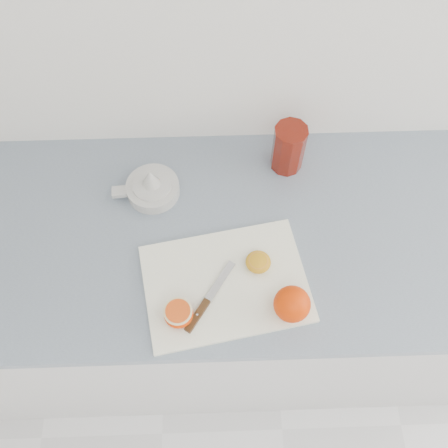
% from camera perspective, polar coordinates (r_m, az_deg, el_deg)
% --- Properties ---
extents(counter, '(2.32, 0.64, 0.89)m').
position_cam_1_polar(counter, '(1.65, 0.60, -8.03)').
color(counter, silver).
rests_on(counter, ground).
extents(cutting_board, '(0.42, 0.33, 0.01)m').
position_cam_1_polar(cutting_board, '(1.18, 0.19, -6.80)').
color(cutting_board, white).
rests_on(cutting_board, counter).
extents(whole_orange, '(0.08, 0.08, 0.08)m').
position_cam_1_polar(whole_orange, '(1.12, 7.78, -9.06)').
color(whole_orange, '#F83B04').
rests_on(whole_orange, cutting_board).
extents(half_orange, '(0.07, 0.07, 0.04)m').
position_cam_1_polar(half_orange, '(1.13, -5.22, -10.18)').
color(half_orange, '#F83B04').
rests_on(half_orange, cutting_board).
extents(squeezed_shell, '(0.06, 0.06, 0.03)m').
position_cam_1_polar(squeezed_shell, '(1.18, 3.93, -4.35)').
color(squeezed_shell, orange).
rests_on(squeezed_shell, cutting_board).
extents(paring_knife, '(0.12, 0.17, 0.01)m').
position_cam_1_polar(paring_knife, '(1.14, -2.58, -9.70)').
color(paring_knife, '#402211').
rests_on(paring_knife, cutting_board).
extents(citrus_juicer, '(0.17, 0.14, 0.09)m').
position_cam_1_polar(citrus_juicer, '(1.30, -8.24, 4.20)').
color(citrus_juicer, silver).
rests_on(citrus_juicer, counter).
extents(red_tumbler, '(0.09, 0.09, 0.14)m').
position_cam_1_polar(red_tumbler, '(1.31, 7.36, 8.47)').
color(red_tumbler, maroon).
rests_on(red_tumbler, counter).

